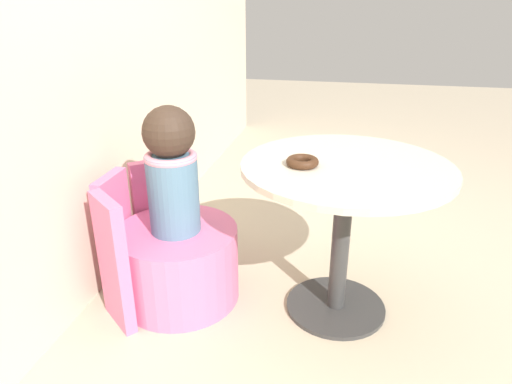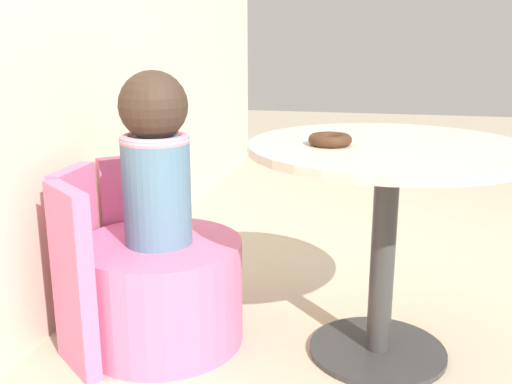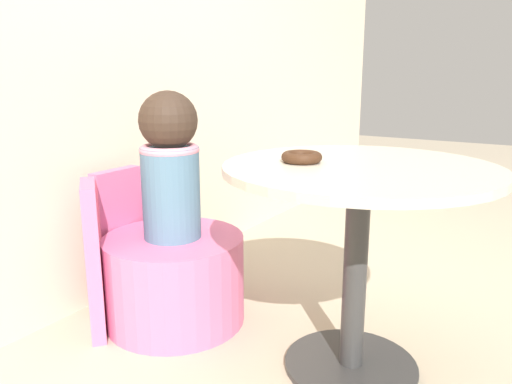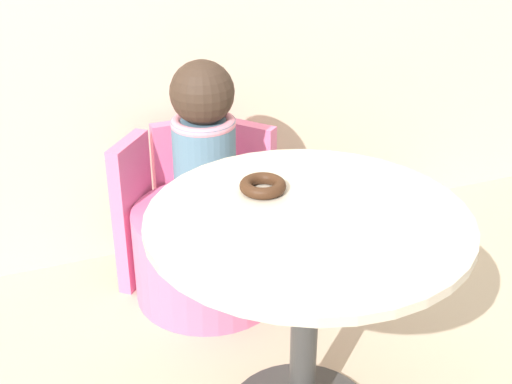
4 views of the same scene
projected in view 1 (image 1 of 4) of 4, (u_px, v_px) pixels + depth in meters
The scene contains 7 objects.
ground_plane at pixel (337, 318), 1.95m from camera, with size 12.00×12.00×0.00m, color #B7A88E.
back_wall at pixel (54, 17), 1.70m from camera, with size 6.00×0.06×2.40m.
round_table at pixel (344, 200), 1.82m from camera, with size 0.83×0.83×0.68m.
tub_chair at pixel (179, 263), 2.04m from camera, with size 0.53×0.53×0.34m.
booth_backrest at pixel (131, 236), 2.04m from camera, with size 0.63×0.23×0.57m.
child_figure at pixel (172, 170), 1.87m from camera, with size 0.22×0.22×0.54m.
donut at pixel (302, 162), 1.73m from camera, with size 0.12×0.12×0.03m.
Camera 1 is at (-1.62, 0.01, 1.27)m, focal length 32.00 mm.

